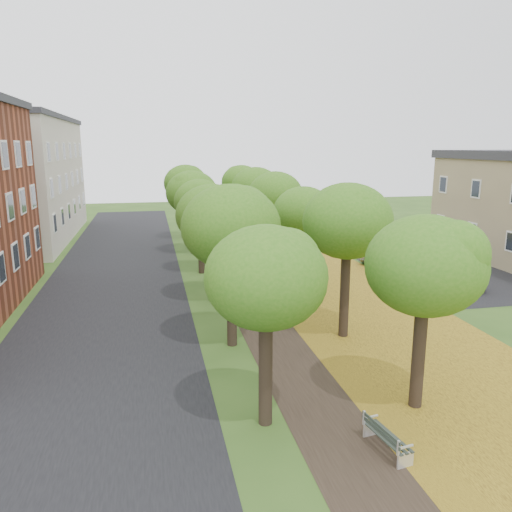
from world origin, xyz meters
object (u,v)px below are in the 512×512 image
bench (386,437)px  car_grey (422,260)px  car_silver (449,278)px  car_red (417,263)px  car_white (393,253)px

bench → car_grey: (11.18, 17.58, 0.31)m
bench → car_grey: car_grey is taller
bench → car_grey: bearing=-41.8°
car_silver → car_red: size_ratio=0.89×
bench → car_red: 19.79m
car_grey → car_white: bearing=10.7°
car_white → car_grey: bearing=176.8°
car_red → car_white: size_ratio=0.94×
car_white → bench: bearing=131.8°
bench → car_red: size_ratio=0.39×
bench → car_silver: size_ratio=0.43×
car_silver → car_white: size_ratio=0.83×
car_grey → car_white: (-0.78, 2.47, -0.06)m
bench → car_white: 22.59m
car_silver → car_grey: (0.78, 4.21, 0.05)m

